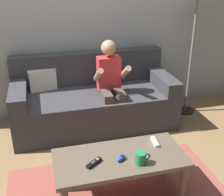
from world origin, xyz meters
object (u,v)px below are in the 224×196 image
object	(u,v)px
coffee_table	(120,163)
coffee_mug	(141,158)
nunchuk_blue	(121,158)
game_remote_black_near_edge	(94,163)
person_seated_on_couch	(111,82)
game_remote_white_far_corner	(155,142)
floor_lamp	(198,0)
couch	(93,101)

from	to	relation	value
coffee_table	coffee_mug	xyz separation A→B (m)	(0.12, -0.12, 0.11)
coffee_table	nunchuk_blue	size ratio (longest dim) A/B	10.49
game_remote_black_near_edge	person_seated_on_couch	bearing A→B (deg)	69.57
coffee_table	game_remote_white_far_corner	xyz separation A→B (m)	(0.33, 0.11, 0.08)
nunchuk_blue	game_remote_white_far_corner	bearing A→B (deg)	23.91
coffee_mug	floor_lamp	bearing A→B (deg)	50.67
couch	coffee_table	size ratio (longest dim) A/B	1.80
couch	floor_lamp	xyz separation A→B (m)	(1.23, -0.01, 1.11)
couch	game_remote_white_far_corner	size ratio (longest dim) A/B	12.88
coffee_table	coffee_mug	bearing A→B (deg)	-44.44
game_remote_white_far_corner	coffee_mug	size ratio (longest dim) A/B	1.21
person_seated_on_couch	game_remote_white_far_corner	xyz separation A→B (m)	(0.12, -1.00, -0.17)
coffee_table	nunchuk_blue	world-z (taller)	nunchuk_blue
couch	person_seated_on_couch	size ratio (longest dim) A/B	1.79
coffee_mug	game_remote_black_near_edge	bearing A→B (deg)	166.81
game_remote_black_near_edge	nunchuk_blue	distance (m)	0.21
person_seated_on_couch	floor_lamp	xyz separation A→B (m)	(1.06, 0.17, 0.82)
person_seated_on_couch	floor_lamp	size ratio (longest dim) A/B	0.63
coffee_mug	floor_lamp	xyz separation A→B (m)	(1.15, 1.40, 0.96)
coffee_table	game_remote_black_near_edge	bearing A→B (deg)	-168.77
coffee_table	game_remote_white_far_corner	size ratio (longest dim) A/B	7.17
couch	nunchuk_blue	world-z (taller)	couch
couch	game_remote_black_near_edge	distance (m)	1.36
couch	game_remote_white_far_corner	xyz separation A→B (m)	(0.29, -1.18, 0.12)
floor_lamp	game_remote_white_far_corner	bearing A→B (deg)	-128.67
person_seated_on_couch	game_remote_black_near_edge	world-z (taller)	person_seated_on_couch
coffee_table	game_remote_white_far_corner	bearing A→B (deg)	17.62
coffee_table	nunchuk_blue	xyz separation A→B (m)	(-0.01, -0.04, 0.08)
person_seated_on_couch	nunchuk_blue	distance (m)	1.18
person_seated_on_couch	game_remote_white_far_corner	bearing A→B (deg)	-83.18
game_remote_white_far_corner	coffee_mug	bearing A→B (deg)	-132.53
person_seated_on_couch	floor_lamp	distance (m)	1.35
couch	coffee_mug	world-z (taller)	couch
couch	nunchuk_blue	size ratio (longest dim) A/B	18.84
person_seated_on_couch	nunchuk_blue	world-z (taller)	person_seated_on_couch
coffee_mug	game_remote_white_far_corner	bearing A→B (deg)	47.47
game_remote_black_near_edge	game_remote_white_far_corner	xyz separation A→B (m)	(0.55, 0.15, 0.00)
coffee_mug	coffee_table	bearing A→B (deg)	135.56
coffee_table	game_remote_white_far_corner	world-z (taller)	game_remote_white_far_corner
person_seated_on_couch	floor_lamp	world-z (taller)	floor_lamp
person_seated_on_couch	nunchuk_blue	bearing A→B (deg)	-100.82
coffee_table	game_remote_black_near_edge	world-z (taller)	game_remote_black_near_edge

